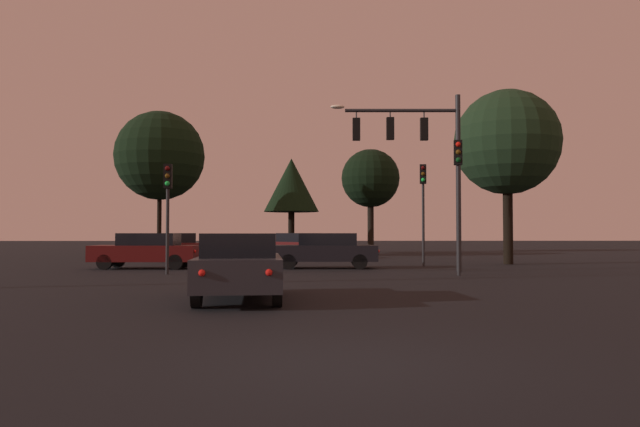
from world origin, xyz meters
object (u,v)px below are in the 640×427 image
object	(u,v)px
traffic_light_corner_left	(168,196)
car_crossing_right	(325,250)
car_far_lane	(299,245)
tree_behind_sign	(507,143)
traffic_light_median	(423,194)
car_nearside_lane	(240,265)
tree_right_cluster	(160,156)
traffic_light_corner_right	(458,180)
car_crossing_left	(147,250)
tree_center_horizon	(371,179)
tree_left_far	(291,185)
car_parked_lot	(178,246)
traffic_signal_mast_arm	(420,149)

from	to	relation	value
traffic_light_corner_left	car_crossing_right	world-z (taller)	traffic_light_corner_left
car_far_lane	tree_behind_sign	size ratio (longest dim) A/B	0.50
traffic_light_median	car_far_lane	distance (m)	10.35
car_nearside_lane	tree_right_cluster	world-z (taller)	tree_right_cluster
traffic_light_corner_right	car_far_lane	distance (m)	15.71
traffic_light_corner_right	car_crossing_left	bearing A→B (deg)	160.22
tree_center_horizon	tree_right_cluster	xyz separation A→B (m)	(-14.60, -9.27, 0.59)
car_far_lane	tree_left_far	distance (m)	9.58
traffic_light_corner_left	tree_center_horizon	bearing A→B (deg)	67.71
car_crossing_left	tree_behind_sign	world-z (taller)	tree_behind_sign
car_crossing_left	tree_center_horizon	distance (m)	25.42
traffic_light_corner_right	car_crossing_left	size ratio (longest dim) A/B	1.07
car_crossing_right	tree_behind_sign	xyz separation A→B (m)	(9.09, 3.10, 5.18)
traffic_light_corner_left	car_far_lane	xyz separation A→B (m)	(4.76, 13.51, -2.11)
car_far_lane	tree_right_cluster	world-z (taller)	tree_right_cluster
car_far_lane	traffic_light_corner_left	bearing A→B (deg)	-109.40
car_nearside_lane	tree_left_far	world-z (taller)	tree_left_far
traffic_light_median	car_crossing_right	distance (m)	5.53
car_parked_lot	car_nearside_lane	bearing A→B (deg)	-74.22
traffic_light_corner_right	tree_right_cluster	size ratio (longest dim) A/B	0.52
tree_behind_sign	tree_left_far	world-z (taller)	tree_behind_sign
traffic_light_median	tree_behind_sign	distance (m)	5.38
traffic_light_corner_left	traffic_light_corner_right	world-z (taller)	traffic_light_corner_right
traffic_light_corner_left	tree_right_cluster	world-z (taller)	tree_right_cluster
car_nearside_lane	traffic_light_corner_left	bearing A→B (deg)	112.92
tree_left_far	car_nearside_lane	bearing A→B (deg)	-90.99
tree_behind_sign	car_far_lane	bearing A→B (deg)	146.73
car_far_lane	tree_right_cluster	xyz separation A→B (m)	(-8.96, 2.59, 5.68)
tree_right_cluster	tree_center_horizon	bearing A→B (deg)	32.41
traffic_light_median	car_crossing_left	size ratio (longest dim) A/B	1.04
car_parked_lot	traffic_light_median	bearing A→B (deg)	-23.45
car_crossing_left	tree_behind_sign	size ratio (longest dim) A/B	0.53
tree_left_far	car_parked_lot	bearing A→B (deg)	-117.74
traffic_signal_mast_arm	traffic_light_corner_right	world-z (taller)	traffic_signal_mast_arm
traffic_light_corner_left	car_nearside_lane	bearing A→B (deg)	-67.08
traffic_signal_mast_arm	traffic_light_median	distance (m)	4.19
car_crossing_right	car_far_lane	bearing A→B (deg)	97.00
traffic_light_corner_left	car_crossing_left	size ratio (longest dim) A/B	0.90
car_parked_lot	tree_behind_sign	size ratio (longest dim) A/B	0.54
traffic_light_corner_right	tree_center_horizon	world-z (taller)	tree_center_horizon
traffic_signal_mast_arm	traffic_light_corner_right	distance (m)	2.95
traffic_light_corner_left	car_crossing_right	xyz separation A→B (m)	(5.97, 3.66, -2.11)
tree_behind_sign	tree_center_horizon	bearing A→B (deg)	104.03
traffic_light_median	tree_right_cluster	bearing A→B (deg)	143.97
traffic_light_corner_right	tree_right_cluster	bearing A→B (deg)	131.22
traffic_signal_mast_arm	car_crossing_right	bearing A→B (deg)	150.65
car_crossing_left	tree_behind_sign	xyz separation A→B (m)	(16.76, 3.14, 5.18)
traffic_light_median	car_nearside_lane	distance (m)	15.69
car_crossing_left	tree_right_cluster	bearing A→B (deg)	101.29
traffic_signal_mast_arm	car_nearside_lane	size ratio (longest dim) A/B	1.64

